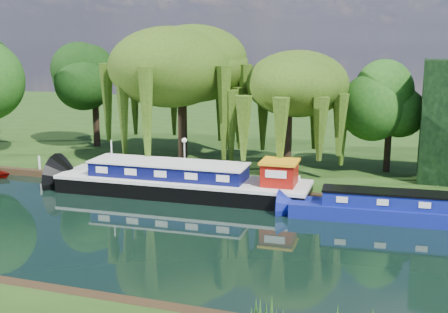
% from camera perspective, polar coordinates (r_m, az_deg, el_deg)
% --- Properties ---
extents(ground, '(120.00, 120.00, 0.00)m').
position_cam_1_polar(ground, '(30.89, -12.28, -6.84)').
color(ground, black).
extents(far_bank, '(120.00, 52.00, 0.45)m').
position_cam_1_polar(far_bank, '(61.74, 3.82, 2.99)').
color(far_bank, '#19370F').
rests_on(far_bank, ground).
extents(dutch_barge, '(16.36, 4.19, 3.43)m').
position_cam_1_polar(dutch_barge, '(35.70, -4.12, -2.61)').
color(dutch_barge, black).
rests_on(dutch_barge, ground).
extents(narrowboat, '(12.30, 2.93, 1.78)m').
position_cam_1_polar(narrowboat, '(32.15, 17.63, -5.20)').
color(narrowboat, navy).
rests_on(narrowboat, ground).
extents(white_cruiser, '(2.48, 2.32, 1.05)m').
position_cam_1_polar(white_cruiser, '(32.95, 18.67, -6.01)').
color(white_cruiser, silver).
rests_on(white_cruiser, ground).
extents(willow_left, '(8.23, 8.23, 9.86)m').
position_cam_1_polar(willow_left, '(42.45, -4.33, 8.95)').
color(willow_left, black).
rests_on(willow_left, far_bank).
extents(willow_right, '(6.31, 6.31, 7.69)m').
position_cam_1_polar(willow_right, '(38.34, 6.49, 6.27)').
color(willow_right, black).
rests_on(willow_right, far_bank).
extents(tree_far_mid, '(5.03, 5.03, 8.23)m').
position_cam_1_polar(tree_far_mid, '(50.17, -13.04, 7.44)').
color(tree_far_mid, black).
rests_on(tree_far_mid, far_bank).
extents(tree_far_right, '(4.15, 4.15, 6.79)m').
position_cam_1_polar(tree_far_right, '(40.96, 16.52, 4.92)').
color(tree_far_right, black).
rests_on(tree_far_right, far_bank).
extents(lamppost, '(0.36, 0.36, 2.56)m').
position_cam_1_polar(lamppost, '(39.18, -4.05, 1.06)').
color(lamppost, silver).
rests_on(lamppost, far_bank).
extents(mooring_posts, '(19.16, 0.16, 1.00)m').
position_cam_1_polar(mooring_posts, '(38.00, -6.61, -1.60)').
color(mooring_posts, silver).
rests_on(mooring_posts, far_bank).
extents(reeds_near, '(33.70, 1.50, 1.10)m').
position_cam_1_polar(reeds_near, '(21.46, -6.50, -13.67)').
color(reeds_near, '#1E4C14').
rests_on(reeds_near, ground).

